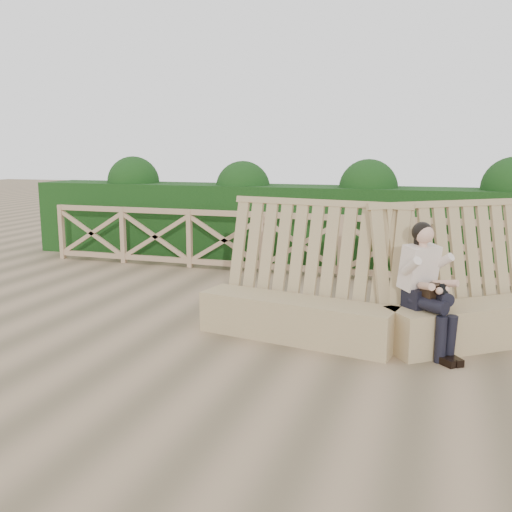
% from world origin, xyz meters
% --- Properties ---
extents(ground, '(60.00, 60.00, 0.00)m').
position_xyz_m(ground, '(0.00, 0.00, 0.00)').
color(ground, brown).
rests_on(ground, ground).
extents(bench, '(4.32, 2.06, 1.62)m').
position_xyz_m(bench, '(1.83, 0.40, 0.41)').
color(bench, '#998357').
rests_on(bench, ground).
extents(woman, '(0.76, 0.81, 1.42)m').
position_xyz_m(woman, '(2.26, 0.13, 0.77)').
color(woman, black).
rests_on(woman, ground).
extents(guardrail, '(10.10, 0.09, 1.10)m').
position_xyz_m(guardrail, '(0.00, 3.50, 0.55)').
color(guardrail, '#9A7B59').
rests_on(guardrail, ground).
extents(hedge, '(12.00, 1.20, 1.50)m').
position_xyz_m(hedge, '(0.00, 4.70, 0.75)').
color(hedge, black).
rests_on(hedge, ground).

